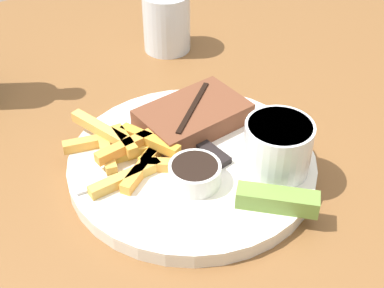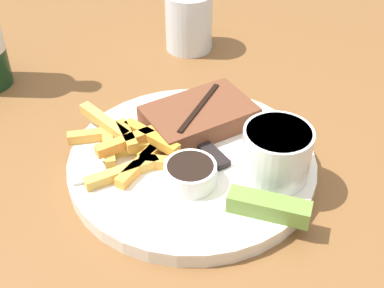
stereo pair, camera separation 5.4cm
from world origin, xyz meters
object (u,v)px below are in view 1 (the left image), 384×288
object	(u,v)px
fork_utensil	(131,175)
knife_utensil	(189,136)
drinking_glass	(167,22)
dinner_plate	(192,164)
pickle_spear	(277,200)
steak_portion	(193,116)
dipping_sauce_cup	(195,173)
coleslaw_cup	(278,145)

from	to	relation	value
fork_utensil	knife_utensil	bearing A→B (deg)	21.74
drinking_glass	dinner_plate	bearing A→B (deg)	-116.93
pickle_spear	knife_utensil	world-z (taller)	pickle_spear
fork_utensil	steak_portion	bearing A→B (deg)	29.14
pickle_spear	fork_utensil	world-z (taller)	pickle_spear
steak_portion	knife_utensil	bearing A→B (deg)	-134.78
dinner_plate	drinking_glass	xyz separation A→B (m)	(0.13, 0.25, 0.04)
knife_utensil	drinking_glass	xyz separation A→B (m)	(0.11, 0.22, 0.02)
fork_utensil	drinking_glass	size ratio (longest dim) A/B	1.50
dinner_plate	steak_portion	world-z (taller)	steak_portion
dipping_sauce_cup	knife_utensil	distance (m)	0.08
knife_utensil	drinking_glass	size ratio (longest dim) A/B	1.86
dinner_plate	pickle_spear	world-z (taller)	pickle_spear
steak_portion	fork_utensil	bearing A→B (deg)	-160.86
drinking_glass	steak_portion	bearing A→B (deg)	-114.50
steak_portion	dipping_sauce_cup	bearing A→B (deg)	-123.66
dipping_sauce_cup	knife_utensil	world-z (taller)	dipping_sauce_cup
dinner_plate	knife_utensil	bearing A→B (deg)	60.93
steak_portion	drinking_glass	bearing A→B (deg)	65.50
coleslaw_cup	knife_utensil	bearing A→B (deg)	116.71
pickle_spear	drinking_glass	size ratio (longest dim) A/B	0.84
steak_portion	dipping_sauce_cup	world-z (taller)	steak_portion
pickle_spear	knife_utensil	size ratio (longest dim) A/B	0.45
dinner_plate	steak_portion	size ratio (longest dim) A/B	2.15
pickle_spear	steak_portion	bearing A→B (deg)	86.85
dinner_plate	drinking_glass	world-z (taller)	drinking_glass
dipping_sauce_cup	pickle_spear	bearing A→B (deg)	-58.39
pickle_spear	drinking_glass	bearing A→B (deg)	74.44
steak_portion	dipping_sauce_cup	xyz separation A→B (m)	(-0.06, -0.08, 0.00)
drinking_glass	fork_utensil	bearing A→B (deg)	-129.78
dinner_plate	drinking_glass	distance (m)	0.29
dinner_plate	dipping_sauce_cup	xyz separation A→B (m)	(-0.02, -0.03, 0.02)
dinner_plate	fork_utensil	distance (m)	0.07
pickle_spear	fork_utensil	size ratio (longest dim) A/B	0.56
pickle_spear	knife_utensil	distance (m)	0.14
coleslaw_cup	knife_utensil	xyz separation A→B (m)	(-0.05, 0.10, -0.03)
dinner_plate	coleslaw_cup	size ratio (longest dim) A/B	3.80
fork_utensil	coleslaw_cup	bearing A→B (deg)	-19.56
dinner_plate	pickle_spear	size ratio (longest dim) A/B	3.74
fork_utensil	drinking_glass	bearing A→B (deg)	60.21
pickle_spear	knife_utensil	xyz separation A→B (m)	(-0.01, 0.14, -0.01)
fork_utensil	knife_utensil	distance (m)	0.09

